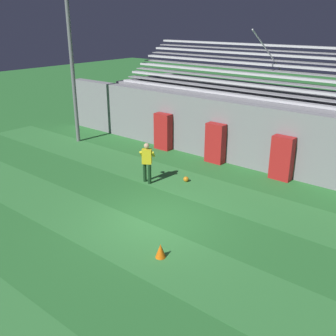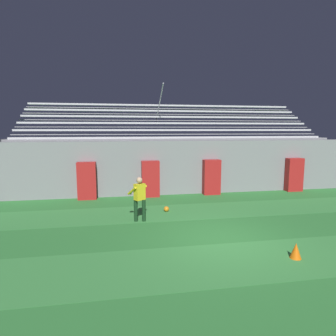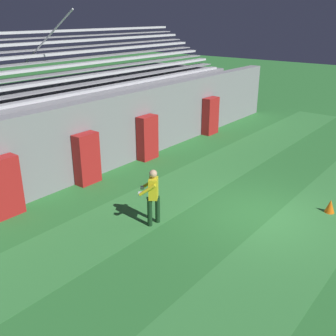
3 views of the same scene
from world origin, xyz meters
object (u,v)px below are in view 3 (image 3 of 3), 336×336
at_px(padding_pillar_gate_left, 87,159).
at_px(goalkeeper, 153,194).
at_px(padding_pillar_far_left, 5,187).
at_px(traffic_cone, 330,206).
at_px(padding_pillar_far_right, 210,116).
at_px(soccer_ball, 153,197).
at_px(padding_pillar_gate_right, 147,138).

relative_size(padding_pillar_gate_left, goalkeeper, 1.09).
xyz_separation_m(padding_pillar_far_left, traffic_cone, (6.17, -7.49, -0.70)).
xyz_separation_m(padding_pillar_far_right, traffic_cone, (-4.89, -7.49, -0.70)).
bearing_deg(soccer_ball, padding_pillar_far_right, 19.63).
height_order(padding_pillar_gate_right, goalkeeper, padding_pillar_gate_right).
relative_size(padding_pillar_far_right, goalkeeper, 1.09).
relative_size(soccer_ball, traffic_cone, 0.52).
bearing_deg(padding_pillar_far_right, padding_pillar_far_left, 180.00).
bearing_deg(padding_pillar_gate_right, traffic_cone, -91.11).
relative_size(goalkeeper, soccer_ball, 7.59).
bearing_deg(padding_pillar_far_right, padding_pillar_gate_left, 180.00).
xyz_separation_m(padding_pillar_far_left, soccer_ball, (3.48, -2.71, -0.80)).
distance_m(goalkeeper, traffic_cone, 5.44).
bearing_deg(padding_pillar_gate_right, padding_pillar_far_left, 180.00).
relative_size(padding_pillar_far_left, goalkeeper, 1.09).
bearing_deg(traffic_cone, padding_pillar_far_right, 56.84).
distance_m(padding_pillar_gate_right, traffic_cone, 7.52).
xyz_separation_m(padding_pillar_far_right, soccer_ball, (-7.59, -2.71, -0.80)).
relative_size(goalkeeper, traffic_cone, 3.98).
bearing_deg(goalkeeper, soccer_ball, 41.31).
distance_m(padding_pillar_gate_right, soccer_ball, 4.01).
xyz_separation_m(padding_pillar_gate_right, traffic_cone, (-0.14, -7.49, -0.70)).
height_order(padding_pillar_gate_right, padding_pillar_far_right, same).
height_order(padding_pillar_gate_left, goalkeeper, padding_pillar_gate_left).
bearing_deg(padding_pillar_gate_left, padding_pillar_far_right, 0.00).
bearing_deg(padding_pillar_far_right, traffic_cone, -123.16).
bearing_deg(padding_pillar_gate_left, padding_pillar_far_left, 180.00).
distance_m(padding_pillar_gate_right, padding_pillar_far_right, 4.75).
relative_size(padding_pillar_far_left, padding_pillar_far_right, 1.00).
relative_size(padding_pillar_gate_left, padding_pillar_gate_right, 1.00).
bearing_deg(goalkeeper, traffic_cone, -43.98).
bearing_deg(padding_pillar_gate_left, soccer_ball, -82.19).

